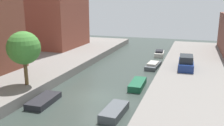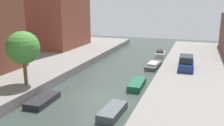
{
  "view_description": "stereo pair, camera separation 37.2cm",
  "coord_description": "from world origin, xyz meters",
  "px_view_note": "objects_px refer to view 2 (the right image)",
  "views": [
    {
      "loc": [
        8.66,
        -20.14,
        8.8
      ],
      "look_at": [
        -1.12,
        8.84,
        1.21
      ],
      "focal_mm": 38.98,
      "sensor_mm": 36.0,
      "label": 1
    },
    {
      "loc": [
        9.01,
        -20.02,
        8.8
      ],
      "look_at": [
        -1.12,
        8.84,
        1.21
      ],
      "focal_mm": 38.98,
      "sensor_mm": 36.0,
      "label": 2
    }
  ],
  "objects_px": {
    "street_tree_2": "(23,48)",
    "parked_car": "(186,63)",
    "moored_boat_right_2": "(113,112)",
    "moored_boat_right_3": "(137,84)",
    "moored_boat_right_4": "(153,65)",
    "moored_boat_right_5": "(160,54)",
    "moored_boat_left_2": "(43,100)"
  },
  "relations": [
    {
      "from": "moored_boat_right_3",
      "to": "moored_boat_right_4",
      "type": "distance_m",
      "value": 8.64
    },
    {
      "from": "moored_boat_right_2",
      "to": "moored_boat_right_3",
      "type": "relative_size",
      "value": 0.92
    },
    {
      "from": "street_tree_2",
      "to": "moored_boat_right_5",
      "type": "distance_m",
      "value": 24.64
    },
    {
      "from": "street_tree_2",
      "to": "moored_boat_right_2",
      "type": "distance_m",
      "value": 10.66
    },
    {
      "from": "moored_boat_right_2",
      "to": "moored_boat_right_5",
      "type": "bearing_deg",
      "value": 89.39
    },
    {
      "from": "street_tree_2",
      "to": "moored_boat_right_3",
      "type": "height_order",
      "value": "street_tree_2"
    },
    {
      "from": "parked_car",
      "to": "moored_boat_right_2",
      "type": "relative_size",
      "value": 1.37
    },
    {
      "from": "parked_car",
      "to": "moored_boat_left_2",
      "type": "xyz_separation_m",
      "value": [
        -11.68,
        -12.72,
        -1.41
      ]
    },
    {
      "from": "moored_boat_left_2",
      "to": "moored_boat_right_3",
      "type": "xyz_separation_m",
      "value": [
        7.02,
        6.92,
        0.05
      ]
    },
    {
      "from": "parked_car",
      "to": "moored_boat_right_5",
      "type": "xyz_separation_m",
      "value": [
        -4.67,
        10.94,
        -1.26
      ]
    },
    {
      "from": "moored_boat_right_2",
      "to": "moored_boat_right_3",
      "type": "xyz_separation_m",
      "value": [
        0.26,
        7.17,
        -0.01
      ]
    },
    {
      "from": "moored_boat_right_3",
      "to": "moored_boat_right_4",
      "type": "relative_size",
      "value": 0.86
    },
    {
      "from": "street_tree_2",
      "to": "moored_boat_right_4",
      "type": "distance_m",
      "value": 17.87
    },
    {
      "from": "moored_boat_right_3",
      "to": "street_tree_2",
      "type": "bearing_deg",
      "value": -151.11
    },
    {
      "from": "moored_boat_right_4",
      "to": "moored_boat_right_5",
      "type": "xyz_separation_m",
      "value": [
        -0.28,
        8.11,
        0.08
      ]
    },
    {
      "from": "parked_car",
      "to": "moored_boat_right_2",
      "type": "height_order",
      "value": "parked_car"
    },
    {
      "from": "moored_boat_right_2",
      "to": "moored_boat_right_3",
      "type": "distance_m",
      "value": 7.17
    },
    {
      "from": "moored_boat_left_2",
      "to": "moored_boat_right_3",
      "type": "height_order",
      "value": "moored_boat_right_3"
    },
    {
      "from": "moored_boat_right_3",
      "to": "moored_boat_right_2",
      "type": "bearing_deg",
      "value": -92.09
    },
    {
      "from": "moored_boat_left_2",
      "to": "moored_boat_right_3",
      "type": "bearing_deg",
      "value": 44.58
    },
    {
      "from": "parked_car",
      "to": "moored_boat_right_4",
      "type": "height_order",
      "value": "parked_car"
    },
    {
      "from": "moored_boat_right_2",
      "to": "moored_boat_right_4",
      "type": "xyz_separation_m",
      "value": [
        0.53,
        15.8,
        0.01
      ]
    },
    {
      "from": "street_tree_2",
      "to": "moored_boat_right_2",
      "type": "bearing_deg",
      "value": -10.16
    },
    {
      "from": "moored_boat_right_3",
      "to": "moored_boat_left_2",
      "type": "bearing_deg",
      "value": -135.42
    },
    {
      "from": "moored_boat_right_4",
      "to": "moored_boat_right_3",
      "type": "bearing_deg",
      "value": -91.81
    },
    {
      "from": "street_tree_2",
      "to": "moored_boat_right_4",
      "type": "bearing_deg",
      "value": 54.23
    },
    {
      "from": "moored_boat_right_4",
      "to": "moored_boat_right_5",
      "type": "relative_size",
      "value": 1.19
    },
    {
      "from": "street_tree_2",
      "to": "moored_boat_right_4",
      "type": "height_order",
      "value": "street_tree_2"
    },
    {
      "from": "street_tree_2",
      "to": "parked_car",
      "type": "distance_m",
      "value": 18.61
    },
    {
      "from": "moored_boat_right_3",
      "to": "moored_boat_right_5",
      "type": "distance_m",
      "value": 16.74
    },
    {
      "from": "street_tree_2",
      "to": "moored_boat_right_5",
      "type": "relative_size",
      "value": 1.4
    },
    {
      "from": "moored_boat_right_3",
      "to": "parked_car",
      "type": "bearing_deg",
      "value": 51.21
    }
  ]
}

